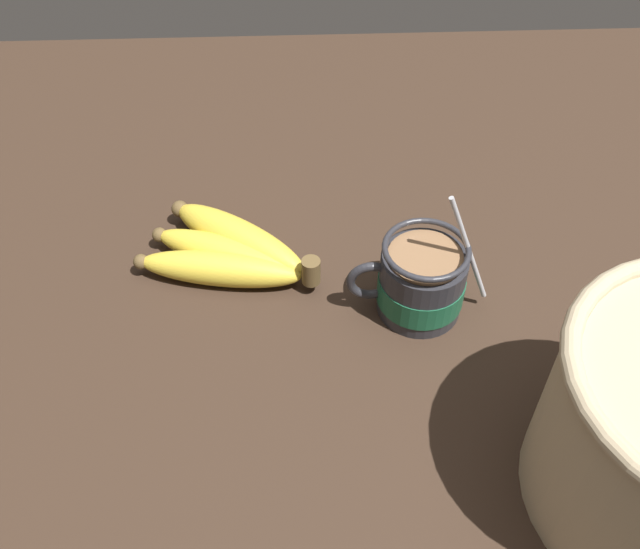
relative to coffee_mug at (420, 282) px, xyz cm
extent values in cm
cube|color=#332319|center=(7.07, -2.81, -5.10)|extent=(109.58, 109.58, 2.52)
cylinder|color=#28282D|center=(-0.11, 0.00, -0.19)|extent=(8.65, 8.65, 7.30)
cylinder|color=#195638|center=(-0.11, 0.00, -0.85)|extent=(8.85, 8.85, 2.99)
torus|color=#28282D|center=(5.04, 0.00, 0.43)|extent=(5.00, 0.90, 5.00)
cylinder|color=#846042|center=(-0.11, 0.00, 3.56)|extent=(7.45, 7.45, 0.40)
torus|color=#28282D|center=(-0.11, 0.00, 4.69)|extent=(8.65, 8.65, 0.60)
cylinder|color=#B2B2B7|center=(-4.23, 0.00, 4.38)|extent=(5.68, 0.50, 13.62)
ellipsoid|color=#B2B2B7|center=(-1.62, 0.00, -2.34)|extent=(3.00, 2.00, 0.80)
cylinder|color=brown|center=(10.97, -2.94, -0.88)|extent=(2.00, 2.00, 3.00)
ellipsoid|color=gold|center=(18.73, -8.79, -1.67)|extent=(16.53, 13.97, 4.33)
sphere|color=brown|center=(25.69, -14.05, -1.67)|extent=(1.95, 1.95, 1.95)
ellipsoid|color=gold|center=(19.75, -6.72, -1.97)|extent=(17.21, 10.21, 3.73)
sphere|color=brown|center=(27.62, -10.12, -1.97)|extent=(1.68, 1.68, 1.68)
ellipsoid|color=gold|center=(20.55, -4.56, -1.97)|extent=(17.82, 6.60, 3.74)
sphere|color=brown|center=(29.15, -6.01, -1.97)|extent=(1.68, 1.68, 1.68)
camera|label=1|loc=(12.16, 48.05, 52.84)|focal=40.00mm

